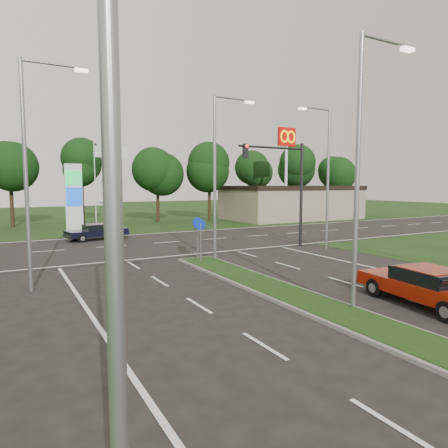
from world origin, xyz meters
TOP-DOWN VIEW (x-y plane):
  - verge_far at (0.00, 55.00)m, footprint 160.00×50.00m
  - cross_road at (0.00, 24.00)m, footprint 160.00×12.00m
  - median_kerb at (0.00, 4.00)m, footprint 2.00×26.00m
  - commercial_building at (22.00, 36.00)m, footprint 16.00×9.00m
  - streetlight_median_near at (1.00, 6.00)m, footprint 2.53×0.22m
  - streetlight_median_far at (1.00, 16.00)m, footprint 2.53×0.22m
  - streetlight_left_near at (-8.30, 0.00)m, footprint 2.53×0.22m
  - streetlight_left_far at (-8.30, 14.00)m, footprint 2.53×0.22m
  - streetlight_right_far at (8.80, 16.00)m, footprint 2.53×0.22m
  - traffic_signal at (7.19, 18.00)m, footprint 5.10×0.42m
  - median_signs at (0.00, 16.40)m, footprint 1.16×1.76m
  - gas_pylon at (-3.79, 33.05)m, footprint 5.80×1.26m
  - mcdonalds_sign at (18.00, 31.97)m, footprint 2.20×0.47m
  - treeline_far at (0.10, 39.93)m, footprint 6.00×6.00m
  - red_sedan at (3.52, 5.17)m, footprint 2.60×5.07m
  - navy_sedan at (-3.13, 28.00)m, footprint 4.67×2.55m

SIDE VIEW (x-z plane):
  - verge_far at x=0.00m, z-range -0.01..0.01m
  - cross_road at x=0.00m, z-range -0.01..0.01m
  - median_kerb at x=0.00m, z-range 0.00..0.12m
  - navy_sedan at x=-3.13m, z-range 0.05..1.26m
  - red_sedan at x=3.52m, z-range 0.05..1.38m
  - median_signs at x=0.00m, z-range 0.52..2.90m
  - commercial_building at x=22.00m, z-range 0.00..4.00m
  - gas_pylon at x=-3.79m, z-range -0.80..7.20m
  - traffic_signal at x=7.19m, z-range 1.15..8.15m
  - streetlight_median_near at x=1.00m, z-range 0.58..9.58m
  - streetlight_median_far at x=1.00m, z-range 0.58..9.58m
  - streetlight_left_near at x=-8.30m, z-range 0.58..9.58m
  - streetlight_left_far at x=-8.30m, z-range 0.58..9.58m
  - streetlight_right_far at x=8.80m, z-range 0.58..9.58m
  - treeline_far at x=0.10m, z-range 1.88..11.78m
  - mcdonalds_sign at x=18.00m, z-range 2.79..13.19m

